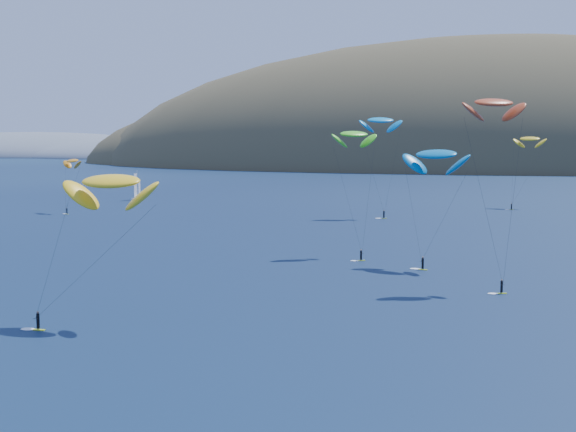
{
  "coord_description": "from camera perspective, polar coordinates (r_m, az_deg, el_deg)",
  "views": [
    {
      "loc": [
        30.58,
        -38.77,
        21.22
      ],
      "look_at": [
        -1.13,
        80.0,
        9.0
      ],
      "focal_mm": 50.0,
      "sensor_mm": 36.0,
      "label": 1
    }
  ],
  "objects": [
    {
      "name": "island",
      "position": [
        602.04,
        15.78,
        2.42
      ],
      "size": [
        730.0,
        300.0,
        210.0
      ],
      "color": "#3D3526",
      "rests_on": "ground"
    },
    {
      "name": "headland",
      "position": [
        921.58,
        -16.18,
        3.92
      ],
      "size": [
        460.0,
        250.0,
        60.0
      ],
      "color": "slate",
      "rests_on": "ground"
    },
    {
      "name": "sailboat",
      "position": [
        273.93,
        -10.69,
        1.32
      ],
      "size": [
        8.19,
        7.05,
        10.05
      ],
      "rotation": [
        0.0,
        0.0,
        0.12
      ],
      "color": "silver",
      "rests_on": "ground"
    },
    {
      "name": "kitesurfer_1",
      "position": [
        232.52,
        -15.08,
        3.81
      ],
      "size": [
        7.91,
        9.6,
        16.46
      ],
      "rotation": [
        0.0,
        0.0,
        -0.45
      ],
      "color": "#A6C716",
      "rests_on": "ground"
    },
    {
      "name": "kitesurfer_2",
      "position": [
        93.72,
        -12.49,
        2.42
      ],
      "size": [
        12.02,
        9.64,
        19.17
      ],
      "rotation": [
        0.0,
        0.0,
        0.03
      ],
      "color": "#A6C716",
      "rests_on": "ground"
    },
    {
      "name": "kitesurfer_3",
      "position": [
        145.28,
        4.72,
        5.81
      ],
      "size": [
        8.82,
        12.9,
        23.91
      ],
      "rotation": [
        0.0,
        0.0,
        0.56
      ],
      "color": "#A6C716",
      "rests_on": "ground"
    },
    {
      "name": "kitesurfer_4",
      "position": [
        213.62,
        6.6,
        6.78
      ],
      "size": [
        11.78,
        9.71,
        28.5
      ],
      "rotation": [
        0.0,
        0.0,
        0.34
      ],
      "color": "#A6C716",
      "rests_on": "ground"
    },
    {
      "name": "kitesurfer_5",
      "position": [
        133.66,
        10.49,
        4.33
      ],
      "size": [
        11.98,
        10.19,
        21.38
      ],
      "rotation": [
        0.0,
        0.0,
        -0.33
      ],
      "color": "#A6C716",
      "rests_on": "ground"
    },
    {
      "name": "kitesurfer_9",
      "position": [
        117.77,
        14.43,
        7.8
      ],
      "size": [
        9.62,
        11.02,
        28.43
      ],
      "rotation": [
        0.0,
        0.0,
        0.4
      ],
      "color": "#A6C716",
      "rests_on": "ground"
    },
    {
      "name": "kitesurfer_11",
      "position": [
        252.11,
        16.82,
        5.28
      ],
      "size": [
        10.37,
        14.39,
        23.08
      ],
      "rotation": [
        0.0,
        0.0,
        -0.1
      ],
      "color": "#A6C716",
      "rests_on": "ground"
    }
  ]
}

